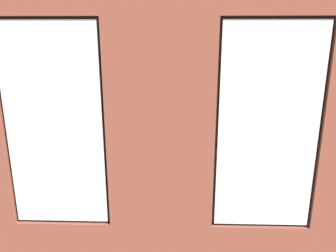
% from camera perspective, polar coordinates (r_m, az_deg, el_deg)
% --- Properties ---
extents(ground_plane, '(6.96, 5.99, 0.10)m').
position_cam_1_polar(ground_plane, '(6.52, 0.06, -9.62)').
color(ground_plane, brown).
extents(brick_wall_with_windows, '(6.36, 0.30, 3.15)m').
position_cam_1_polar(brick_wall_with_windows, '(3.50, -1.32, -4.73)').
color(brick_wall_with_windows, brown).
rests_on(brick_wall_with_windows, ground_plane).
extents(couch_by_window, '(1.83, 0.87, 0.80)m').
position_cam_1_polar(couch_by_window, '(4.62, -2.76, -15.81)').
color(couch_by_window, black).
rests_on(couch_by_window, ground_plane).
extents(couch_left, '(0.99, 1.86, 0.80)m').
position_cam_1_polar(couch_left, '(6.43, 22.84, -7.63)').
color(couch_left, black).
rests_on(couch_left, ground_plane).
extents(coffee_table, '(1.47, 0.74, 0.42)m').
position_cam_1_polar(coffee_table, '(6.17, 0.20, -6.93)').
color(coffee_table, tan).
rests_on(coffee_table, ground_plane).
extents(cup_ceramic, '(0.09, 0.09, 0.10)m').
position_cam_1_polar(cup_ceramic, '(6.13, 0.21, -6.06)').
color(cup_ceramic, silver).
rests_on(cup_ceramic, coffee_table).
extents(candle_jar, '(0.08, 0.08, 0.10)m').
position_cam_1_polar(candle_jar, '(6.25, 3.97, -5.67)').
color(candle_jar, '#B7333D').
rests_on(candle_jar, coffee_table).
extents(table_plant_small, '(0.12, 0.12, 0.19)m').
position_cam_1_polar(table_plant_small, '(6.00, 1.23, -6.03)').
color(table_plant_small, '#9E5638').
rests_on(table_plant_small, coffee_table).
extents(remote_gray, '(0.18, 0.10, 0.02)m').
position_cam_1_polar(remote_gray, '(6.24, -1.47, -6.06)').
color(remote_gray, '#59595B').
rests_on(remote_gray, coffee_table).
extents(remote_black, '(0.17, 0.05, 0.02)m').
position_cam_1_polar(remote_black, '(6.07, -4.02, -6.73)').
color(remote_black, black).
rests_on(remote_black, coffee_table).
extents(media_console, '(1.02, 0.42, 0.57)m').
position_cam_1_polar(media_console, '(7.56, -21.82, -4.40)').
color(media_console, black).
rests_on(media_console, ground_plane).
extents(tv_flatscreen, '(0.91, 0.20, 0.63)m').
position_cam_1_polar(tv_flatscreen, '(7.39, -22.29, 0.00)').
color(tv_flatscreen, black).
rests_on(tv_flatscreen, media_console).
extents(papasan_chair, '(1.09, 1.09, 0.69)m').
position_cam_1_polar(papasan_chair, '(8.04, 1.61, -0.88)').
color(papasan_chair, olive).
rests_on(papasan_chair, ground_plane).
extents(potted_plant_mid_room_small, '(0.43, 0.43, 0.67)m').
position_cam_1_polar(potted_plant_mid_room_small, '(7.03, 3.84, -3.23)').
color(potted_plant_mid_room_small, brown).
rests_on(potted_plant_mid_room_small, ground_plane).
extents(potted_plant_beside_window_right, '(0.91, 0.91, 1.24)m').
position_cam_1_polar(potted_plant_beside_window_right, '(4.76, -22.36, -11.69)').
color(potted_plant_beside_window_right, '#9E5638').
rests_on(potted_plant_beside_window_right, ground_plane).
extents(potted_plant_foreground_right, '(0.95, 0.97, 1.01)m').
position_cam_1_polar(potted_plant_foreground_right, '(8.57, -16.67, 0.34)').
color(potted_plant_foreground_right, gray).
rests_on(potted_plant_foreground_right, ground_plane).
extents(potted_plant_near_tv, '(0.79, 0.86, 1.19)m').
position_cam_1_polar(potted_plant_near_tv, '(6.45, -20.90, -5.56)').
color(potted_plant_near_tv, '#9E5638').
rests_on(potted_plant_near_tv, ground_plane).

